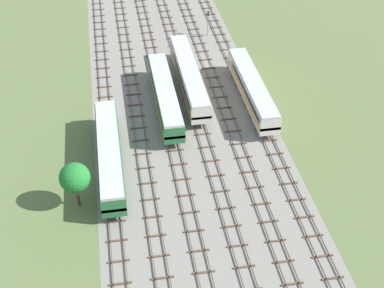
% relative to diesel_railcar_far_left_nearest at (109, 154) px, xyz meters
% --- Properties ---
extents(ground_plane, '(480.00, 480.00, 0.00)m').
position_rel_diesel_railcar_far_left_nearest_xyz_m(ground_plane, '(10.90, 14.91, -2.60)').
color(ground_plane, '#5B6B3D').
extents(ballast_bed, '(25.80, 176.00, 0.01)m').
position_rel_diesel_railcar_far_left_nearest_xyz_m(ballast_bed, '(10.90, 14.91, -2.59)').
color(ballast_bed, gray).
rests_on(ballast_bed, ground).
extents(track_far_left, '(2.40, 126.00, 0.29)m').
position_rel_diesel_railcar_far_left_nearest_xyz_m(track_far_left, '(0.00, 15.91, -2.46)').
color(track_far_left, '#47382D').
rests_on(track_far_left, ground).
extents(track_left, '(2.40, 126.00, 0.29)m').
position_rel_diesel_railcar_far_left_nearest_xyz_m(track_left, '(4.36, 15.91, -2.46)').
color(track_left, '#47382D').
rests_on(track_left, ground).
extents(track_centre_left, '(2.40, 126.00, 0.29)m').
position_rel_diesel_railcar_far_left_nearest_xyz_m(track_centre_left, '(8.72, 15.91, -2.46)').
color(track_centre_left, '#47382D').
rests_on(track_centre_left, ground).
extents(track_centre, '(2.40, 126.00, 0.29)m').
position_rel_diesel_railcar_far_left_nearest_xyz_m(track_centre, '(13.08, 15.91, -2.46)').
color(track_centre, '#47382D').
rests_on(track_centre, ground).
extents(track_centre_right, '(2.40, 126.00, 0.29)m').
position_rel_diesel_railcar_far_left_nearest_xyz_m(track_centre_right, '(17.44, 15.91, -2.46)').
color(track_centre_right, '#47382D').
rests_on(track_centre_right, ground).
extents(track_right, '(2.40, 126.00, 0.29)m').
position_rel_diesel_railcar_far_left_nearest_xyz_m(track_right, '(21.80, 15.91, -2.46)').
color(track_right, '#47382D').
rests_on(track_right, ground).
extents(diesel_railcar_far_left_nearest, '(2.96, 20.50, 3.80)m').
position_rel_diesel_railcar_far_left_nearest_xyz_m(diesel_railcar_far_left_nearest, '(0.00, 0.00, 0.00)').
color(diesel_railcar_far_left_nearest, '#286638').
rests_on(diesel_railcar_far_left_nearest, ground).
extents(diesel_railcar_right_near, '(2.96, 20.50, 3.80)m').
position_rel_diesel_railcar_far_left_nearest_xyz_m(diesel_railcar_right_near, '(21.80, 12.15, 0.00)').
color(diesel_railcar_right_near, beige).
rests_on(diesel_railcar_right_near, ground).
extents(diesel_railcar_centre_left_mid, '(2.96, 20.50, 3.80)m').
position_rel_diesel_railcar_far_left_nearest_xyz_m(diesel_railcar_centre_left_mid, '(8.72, 12.45, 0.00)').
color(diesel_railcar_centre_left_mid, '#286638').
rests_on(diesel_railcar_centre_left_mid, ground).
extents(passenger_coach_centre_midfar, '(2.96, 22.00, 3.80)m').
position_rel_diesel_railcar_far_left_nearest_xyz_m(passenger_coach_centre_midfar, '(13.08, 17.34, 0.02)').
color(passenger_coach_centre_midfar, beige).
rests_on(passenger_coach_centre_midfar, ground).
extents(signal_post_nearest, '(0.28, 0.47, 4.87)m').
position_rel_diesel_railcar_far_left_nearest_xyz_m(signal_post_nearest, '(19.62, 35.51, 0.53)').
color(signal_post_nearest, gray).
rests_on(signal_post_nearest, ground).
extents(lineside_tree_0, '(3.64, 3.64, 6.08)m').
position_rel_diesel_railcar_far_left_nearest_xyz_m(lineside_tree_0, '(-4.11, -5.98, 1.65)').
color(lineside_tree_0, '#4C331E').
rests_on(lineside_tree_0, ground).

